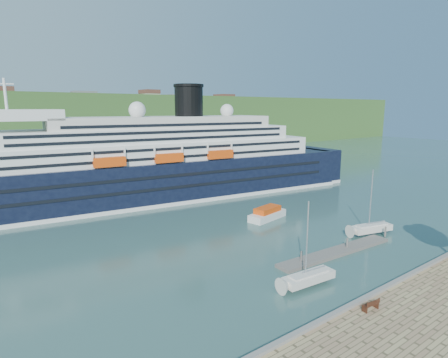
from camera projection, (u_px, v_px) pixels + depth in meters
The scene contains 9 objects.
ground at pixel (405, 285), 40.05m from camera, with size 400.00×400.00×0.00m, color #305552.
far_hillside at pixel (57, 125), 151.68m from camera, with size 400.00×50.00×24.00m, color #305020.
quay_coping at pixel (408, 276), 39.68m from camera, with size 220.00×0.50×0.30m, color slate.
cruise_ship at pixel (139, 143), 74.34m from camera, with size 105.17×15.31×23.62m, color black, non-canonical shape.
park_bench at pixel (370, 304), 33.17m from camera, with size 1.77×0.73×1.14m, color #422012, non-canonical shape.
floating_pontoon at pixel (336, 252), 48.78m from camera, with size 19.15×2.34×0.43m, color slate, non-canonical shape.
sailboat_white_near at pixel (310, 246), 39.12m from camera, with size 6.91×1.92×8.93m, color silver, non-canonical shape.
sailboat_white_far at pixel (373, 204), 55.31m from camera, with size 7.30×2.03×9.43m, color silver, non-canonical shape.
tender_launch at pixel (267, 213), 63.75m from camera, with size 7.74×2.65×2.14m, color #DC450C, non-canonical shape.
Camera 1 is at (-37.86, -18.10, 18.68)m, focal length 30.00 mm.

